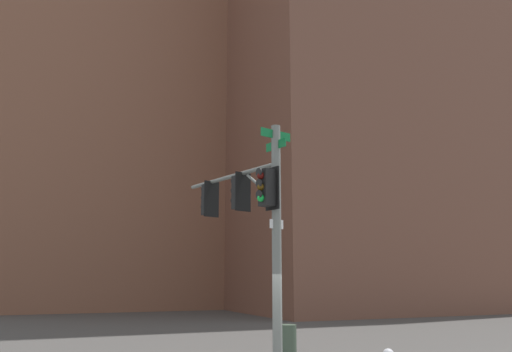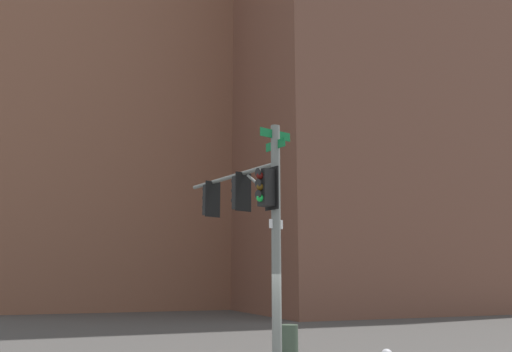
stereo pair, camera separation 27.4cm
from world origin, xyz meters
name	(u,v)px [view 2 (the right image)]	position (x,y,z in m)	size (l,w,h in m)	color
signal_pole_assembly	(252,211)	(0.29, -1.14, 4.27)	(1.72, 4.74, 6.55)	slate
litter_bin	(289,340)	(-1.71, -3.03, 0.47)	(0.56, 0.56, 0.95)	#384738
building_brick_nearside	(373,25)	(-21.57, -25.25, 26.61)	(27.76, 21.66, 53.22)	brown
building_brick_midblock	(115,80)	(1.55, -34.27, 20.93)	(18.89, 15.17, 41.86)	brown
building_glass_tower	(53,48)	(8.25, -59.09, 34.36)	(32.42, 26.15, 68.71)	#9EC6C1
building_brick_farside	(242,128)	(-17.37, -51.12, 23.14)	(23.44, 16.40, 46.28)	brown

